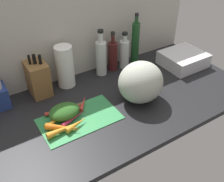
# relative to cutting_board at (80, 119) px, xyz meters

# --- Properties ---
(ground_plane) EXTENTS (1.70, 0.80, 0.03)m
(ground_plane) POSITION_rel_cutting_board_xyz_m (0.20, 0.04, -0.02)
(ground_plane) COLOR black
(wall_back) EXTENTS (1.70, 0.03, 0.60)m
(wall_back) POSITION_rel_cutting_board_xyz_m (0.20, 0.42, 0.30)
(wall_back) COLOR #BCB7AD
(wall_back) RESTS_ON ground_plane
(cutting_board) EXTENTS (0.41, 0.24, 0.01)m
(cutting_board) POSITION_rel_cutting_board_xyz_m (0.00, 0.00, 0.00)
(cutting_board) COLOR #338C4C
(cutting_board) RESTS_ON ground_plane
(carrot_0) EXTENTS (0.13, 0.07, 0.03)m
(carrot_0) POSITION_rel_cutting_board_xyz_m (-0.04, -0.05, 0.02)
(carrot_0) COLOR orange
(carrot_0) RESTS_ON cutting_board
(carrot_1) EXTENTS (0.12, 0.04, 0.02)m
(carrot_1) POSITION_rel_cutting_board_xyz_m (0.02, 0.08, 0.01)
(carrot_1) COLOR red
(carrot_1) RESTS_ON cutting_board
(carrot_2) EXTENTS (0.12, 0.10, 0.02)m
(carrot_2) POSITION_rel_cutting_board_xyz_m (-0.09, -0.05, 0.01)
(carrot_2) COLOR orange
(carrot_2) RESTS_ON cutting_board
(carrot_3) EXTENTS (0.18, 0.04, 0.03)m
(carrot_3) POSITION_rel_cutting_board_xyz_m (-0.11, -0.05, 0.02)
(carrot_3) COLOR orange
(carrot_3) RESTS_ON cutting_board
(carrot_4) EXTENTS (0.16, 0.07, 0.02)m
(carrot_4) POSITION_rel_cutting_board_xyz_m (-0.03, 0.01, 0.02)
(carrot_4) COLOR #B2264C
(carrot_4) RESTS_ON cutting_board
(carrot_5) EXTENTS (0.13, 0.06, 0.02)m
(carrot_5) POSITION_rel_cutting_board_xyz_m (-0.09, 0.09, 0.01)
(carrot_5) COLOR red
(carrot_5) RESTS_ON cutting_board
(carrot_6) EXTENTS (0.10, 0.11, 0.02)m
(carrot_6) POSITION_rel_cutting_board_xyz_m (0.07, 0.09, 0.02)
(carrot_6) COLOR red
(carrot_6) RESTS_ON cutting_board
(carrot_7) EXTENTS (0.15, 0.13, 0.04)m
(carrot_7) POSITION_rel_cutting_board_xyz_m (-0.11, -0.04, 0.02)
(carrot_7) COLOR orange
(carrot_7) RESTS_ON cutting_board
(carrot_8) EXTENTS (0.12, 0.07, 0.03)m
(carrot_8) POSITION_rel_cutting_board_xyz_m (-0.12, 0.03, 0.02)
(carrot_8) COLOR orange
(carrot_8) RESTS_ON cutting_board
(carrot_9) EXTENTS (0.10, 0.09, 0.03)m
(carrot_9) POSITION_rel_cutting_board_xyz_m (0.02, 0.07, 0.02)
(carrot_9) COLOR red
(carrot_9) RESTS_ON cutting_board
(carrot_greens_pile) EXTENTS (0.16, 0.13, 0.07)m
(carrot_greens_pile) POSITION_rel_cutting_board_xyz_m (-0.06, 0.05, 0.04)
(carrot_greens_pile) COLOR #2D6023
(carrot_greens_pile) RESTS_ON cutting_board
(winter_squash) EXTENTS (0.26, 0.24, 0.24)m
(winter_squash) POSITION_rel_cutting_board_xyz_m (0.37, -0.03, 0.11)
(winter_squash) COLOR #B2B7A8
(winter_squash) RESTS_ON ground_plane
(knife_block) EXTENTS (0.11, 0.15, 0.26)m
(knife_block) POSITION_rel_cutting_board_xyz_m (-0.09, 0.34, 0.10)
(knife_block) COLOR brown
(knife_block) RESTS_ON ground_plane
(paper_towel_roll) EXTENTS (0.11, 0.11, 0.26)m
(paper_towel_roll) POSITION_rel_cutting_board_xyz_m (0.08, 0.33, 0.13)
(paper_towel_roll) COLOR white
(paper_towel_roll) RESTS_ON ground_plane
(bottle_0) EXTENTS (0.07, 0.07, 0.31)m
(bottle_0) POSITION_rel_cutting_board_xyz_m (0.33, 0.33, 0.12)
(bottle_0) COLOR silver
(bottle_0) RESTS_ON ground_plane
(bottle_1) EXTENTS (0.06, 0.06, 0.27)m
(bottle_1) POSITION_rel_cutting_board_xyz_m (0.42, 0.34, 0.10)
(bottle_1) COLOR #471919
(bottle_1) RESTS_ON ground_plane
(bottle_2) EXTENTS (0.07, 0.07, 0.25)m
(bottle_2) POSITION_rel_cutting_board_xyz_m (0.50, 0.32, 0.10)
(bottle_2) COLOR silver
(bottle_2) RESTS_ON ground_plane
(bottle_3) EXTENTS (0.05, 0.05, 0.36)m
(bottle_3) POSITION_rel_cutting_board_xyz_m (0.59, 0.32, 0.15)
(bottle_3) COLOR #19421E
(bottle_3) RESTS_ON ground_plane
(dish_rack) EXTENTS (0.28, 0.25, 0.09)m
(dish_rack) POSITION_rel_cutting_board_xyz_m (0.86, 0.13, 0.04)
(dish_rack) COLOR silver
(dish_rack) RESTS_ON ground_plane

